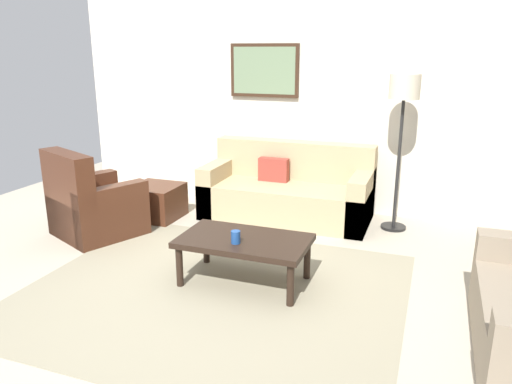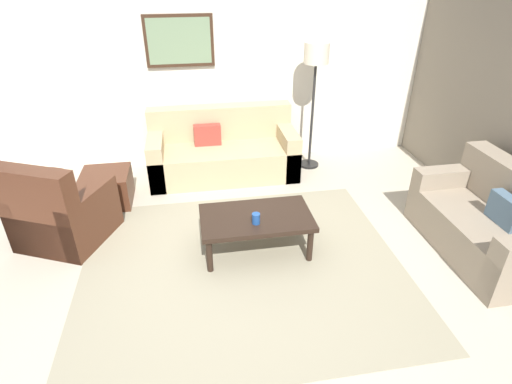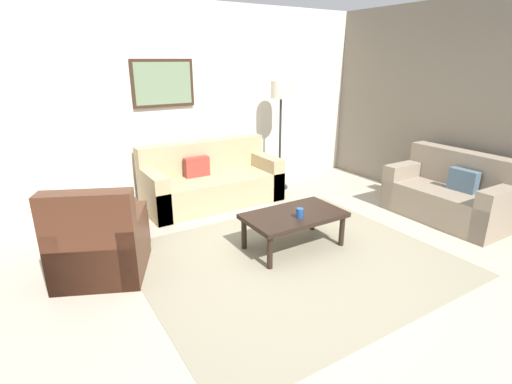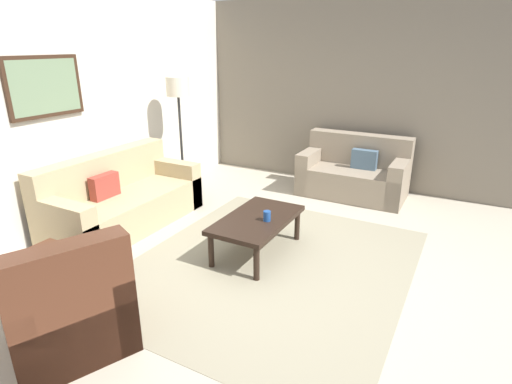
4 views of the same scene
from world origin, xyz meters
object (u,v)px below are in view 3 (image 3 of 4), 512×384
(armchair_leather, at_px, (100,248))
(framed_artwork, at_px, (163,83))
(lamp_standing, at_px, (281,101))
(couch_main, at_px, (210,182))
(cup, at_px, (300,213))
(couch_loveseat, at_px, (451,196))
(ottoman, at_px, (119,224))
(coffee_table, at_px, (294,218))

(armchair_leather, height_order, framed_artwork, framed_artwork)
(armchair_leather, bearing_deg, lamp_standing, 23.90)
(framed_artwork, bearing_deg, lamp_standing, -13.75)
(couch_main, distance_m, cup, 1.99)
(couch_loveseat, bearing_deg, lamp_standing, 118.58)
(ottoman, bearing_deg, lamp_standing, 12.45)
(couch_main, bearing_deg, lamp_standing, -0.60)
(coffee_table, bearing_deg, ottoman, 142.71)
(armchair_leather, distance_m, ottoman, 0.83)
(couch_main, xyz_separation_m, coffee_table, (0.16, -1.85, 0.06))
(armchair_leather, xyz_separation_m, framed_artwork, (1.35, 1.77, 1.40))
(coffee_table, height_order, cup, cup)
(couch_main, xyz_separation_m, framed_artwork, (-0.46, 0.40, 1.40))
(coffee_table, relative_size, framed_artwork, 1.25)
(armchair_leather, relative_size, coffee_table, 0.96)
(couch_loveseat, height_order, cup, couch_loveseat)
(armchair_leather, xyz_separation_m, lamp_standing, (3.05, 1.35, 1.10))
(couch_loveseat, bearing_deg, couch_main, 137.64)
(ottoman, xyz_separation_m, cup, (1.60, -1.37, 0.26))
(lamp_standing, bearing_deg, ottoman, -167.55)
(couch_loveseat, xyz_separation_m, armchair_leather, (-4.27, 0.88, 0.00))
(couch_main, distance_m, lamp_standing, 1.67)
(couch_main, height_order, cup, couch_main)
(couch_loveseat, height_order, armchair_leather, armchair_leather)
(armchair_leather, xyz_separation_m, ottoman, (0.34, 0.75, -0.11))
(coffee_table, height_order, lamp_standing, lamp_standing)
(framed_artwork, bearing_deg, armchair_leather, -127.29)
(lamp_standing, relative_size, framed_artwork, 1.95)
(couch_loveseat, relative_size, cup, 14.15)
(couch_loveseat, xyz_separation_m, framed_artwork, (-2.92, 2.65, 1.40))
(ottoman, relative_size, coffee_table, 0.51)
(couch_main, bearing_deg, couch_loveseat, -42.36)
(armchair_leather, distance_m, framed_artwork, 2.63)
(coffee_table, bearing_deg, couch_main, 94.84)
(armchair_leather, distance_m, lamp_standing, 3.52)
(coffee_table, xyz_separation_m, framed_artwork, (-0.61, 2.25, 1.34))
(cup, height_order, framed_artwork, framed_artwork)
(couch_loveseat, relative_size, armchair_leather, 1.43)
(couch_loveseat, distance_m, lamp_standing, 2.77)
(couch_main, relative_size, coffee_table, 1.78)
(ottoman, bearing_deg, coffee_table, -37.29)
(couch_main, xyz_separation_m, ottoman, (-1.47, -0.61, -0.10))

